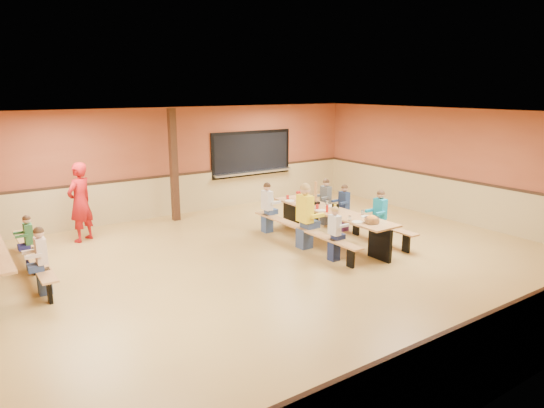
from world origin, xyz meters
TOP-DOWN VIEW (x-y plane):
  - ground at (0.00, 0.00)m, footprint 12.00×12.00m
  - room_envelope at (0.00, 0.00)m, footprint 12.04×10.04m
  - kitchen_pass_through at (2.60, 4.96)m, footprint 2.78×0.28m
  - structural_post at (-0.20, 4.40)m, footprint 0.18×0.18m
  - cafeteria_table_main at (2.04, 0.62)m, footprint 1.91×3.70m
  - seated_child_white_left at (1.22, -0.43)m, footprint 0.33×0.27m
  - seated_adult_yellow at (1.22, 0.56)m, footprint 0.49×0.40m
  - seated_child_grey_left at (1.22, 2.06)m, footprint 0.38×0.31m
  - seated_child_teal_right at (2.87, -0.13)m, footprint 0.38×0.31m
  - seated_child_navy_right at (2.87, 1.08)m, footprint 0.35×0.28m
  - seated_child_char_right at (2.87, 1.77)m, footprint 0.36×0.30m
  - seated_child_green_sec at (-4.07, 2.50)m, footprint 0.32×0.26m
  - seated_child_tan_sec at (-4.07, 1.14)m, footprint 0.36×0.30m
  - standing_woman at (-2.75, 3.91)m, footprint 0.81×0.75m
  - punch_pitcher at (2.08, 1.89)m, footprint 0.16×0.16m
  - chip_bowl at (2.02, -0.69)m, footprint 0.32×0.32m
  - napkin_dispenser at (2.18, 0.63)m, footprint 0.10×0.14m
  - condiment_mustard at (2.05, 0.50)m, footprint 0.06×0.06m
  - condiment_ketchup at (1.84, 0.53)m, footprint 0.06×0.06m
  - table_paddle at (2.14, 1.31)m, footprint 0.16×0.16m
  - place_settings at (2.04, 0.62)m, footprint 0.65×3.30m

SIDE VIEW (x-z plane):
  - ground at x=0.00m, z-range 0.00..0.00m
  - cafeteria_table_main at x=2.04m, z-range 0.16..0.90m
  - seated_child_green_sec at x=-4.07m, z-range 0.00..1.10m
  - seated_child_white_left at x=1.22m, z-range 0.00..1.13m
  - seated_child_navy_right at x=2.87m, z-range 0.00..1.16m
  - seated_child_tan_sec at x=-4.07m, z-range 0.00..1.19m
  - seated_child_char_right at x=2.87m, z-range 0.00..1.20m
  - seated_child_teal_right at x=2.87m, z-range 0.00..1.23m
  - seated_child_grey_left at x=1.22m, z-range 0.00..1.23m
  - room_envelope at x=0.00m, z-range -0.82..2.20m
  - seated_adult_yellow at x=1.22m, z-range 0.00..1.45m
  - place_settings at x=2.04m, z-range 0.74..0.85m
  - napkin_dispenser at x=2.18m, z-range 0.74..0.87m
  - chip_bowl at x=2.02m, z-range 0.74..0.89m
  - condiment_mustard at x=2.05m, z-range 0.74..0.91m
  - condiment_ketchup at x=1.84m, z-range 0.74..0.91m
  - punch_pitcher at x=2.08m, z-range 0.74..0.96m
  - table_paddle at x=2.14m, z-range 0.60..1.16m
  - standing_woman at x=-2.75m, z-range 0.00..1.86m
  - kitchen_pass_through at x=2.60m, z-range 0.80..2.18m
  - structural_post at x=-0.20m, z-range 0.00..3.00m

